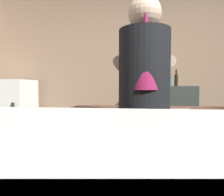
% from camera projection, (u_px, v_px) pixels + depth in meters
% --- Properties ---
extents(wall_back, '(5.20, 0.10, 2.70)m').
position_uv_depth(wall_back, '(142.00, 72.00, 3.35)').
color(wall_back, '#95795E').
rests_on(wall_back, ground).
extents(prep_counter, '(2.10, 0.60, 0.92)m').
position_uv_depth(prep_counter, '(185.00, 161.00, 1.80)').
color(prep_counter, '#513429').
rests_on(prep_counter, ground).
extents(back_shelf, '(0.92, 0.36, 1.12)m').
position_uv_depth(back_shelf, '(163.00, 123.00, 3.08)').
color(back_shelf, '#323B36').
rests_on(back_shelf, ground).
extents(mini_fridge, '(0.63, 0.58, 1.22)m').
position_uv_depth(mini_fridge, '(11.00, 119.00, 3.20)').
color(mini_fridge, silver).
rests_on(mini_fridge, ground).
extents(bartender, '(0.43, 0.52, 1.71)m').
position_uv_depth(bartender, '(144.00, 105.00, 1.37)').
color(bartender, '#28373C').
rests_on(bartender, ground).
extents(mixing_bowl, '(0.20, 0.20, 0.05)m').
position_uv_depth(mixing_bowl, '(134.00, 106.00, 1.74)').
color(mixing_bowl, '#CB582D').
rests_on(mixing_bowl, prep_counter).
extents(chefs_knife, '(0.24, 0.06, 0.01)m').
position_uv_depth(chefs_knife, '(176.00, 109.00, 1.74)').
color(chefs_knife, silver).
rests_on(chefs_knife, prep_counter).
extents(bottle_hot_sauce, '(0.07, 0.07, 0.22)m').
position_uv_depth(bottle_hot_sauce, '(169.00, 80.00, 2.95)').
color(bottle_hot_sauce, '#356290').
rests_on(bottle_hot_sauce, back_shelf).
extents(bottle_olive_oil, '(0.05, 0.05, 0.24)m').
position_uv_depth(bottle_olive_oil, '(176.00, 80.00, 2.97)').
color(bottle_olive_oil, black).
rests_on(bottle_olive_oil, back_shelf).
extents(bottle_vinegar, '(0.05, 0.05, 0.18)m').
position_uv_depth(bottle_vinegar, '(165.00, 81.00, 3.06)').
color(bottle_vinegar, '#2D5C9D').
rests_on(bottle_vinegar, back_shelf).
extents(bottle_soy, '(0.07, 0.07, 0.26)m').
position_uv_depth(bottle_soy, '(160.00, 79.00, 3.00)').
color(bottle_soy, '#C8CE85').
rests_on(bottle_soy, back_shelf).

